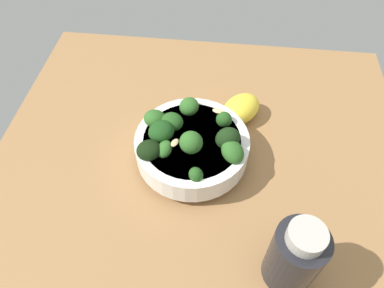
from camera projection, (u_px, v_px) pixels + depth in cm
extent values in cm
cube|color=#996D42|center=(198.00, 176.00, 60.86)|extent=(71.60, 71.60, 3.12)
cylinder|color=white|center=(192.00, 156.00, 60.74)|extent=(10.21, 10.21, 1.33)
cylinder|color=white|center=(192.00, 147.00, 58.65)|extent=(18.56, 18.56, 4.00)
cylinder|color=silver|center=(192.00, 140.00, 57.40)|extent=(15.70, 15.70, 0.80)
cylinder|color=#2F662B|center=(173.00, 127.00, 58.71)|extent=(1.69, 1.59, 1.35)
ellipsoid|color=#23511C|center=(172.00, 122.00, 57.63)|extent=(3.79, 4.25, 3.15)
cylinder|color=#3C7A32|center=(156.00, 125.00, 60.00)|extent=(1.74, 1.71, 1.15)
ellipsoid|color=#2D6023|center=(155.00, 119.00, 58.78)|extent=(5.96, 5.62, 4.64)
cylinder|color=#2F662B|center=(196.00, 180.00, 53.54)|extent=(1.21, 1.10, 1.33)
ellipsoid|color=#23511C|center=(196.00, 175.00, 52.54)|extent=(3.17, 3.51, 3.08)
cylinder|color=#3C7A32|center=(165.00, 154.00, 55.72)|extent=(1.18, 1.26, 1.22)
ellipsoid|color=#2D6023|center=(165.00, 149.00, 54.73)|extent=(3.97, 3.32, 2.91)
cylinder|color=#2F662B|center=(189.00, 114.00, 61.87)|extent=(1.43, 1.68, 1.67)
ellipsoid|color=#2D6023|center=(189.00, 107.00, 60.50)|extent=(4.75, 4.37, 3.69)
cylinder|color=#589D47|center=(150.00, 157.00, 56.20)|extent=(1.82, 1.88, 1.38)
ellipsoid|color=black|center=(149.00, 150.00, 54.85)|extent=(4.22, 5.01, 3.93)
cylinder|color=#3C7A32|center=(232.00, 159.00, 55.72)|extent=(1.86, 1.90, 1.20)
ellipsoid|color=#2D6023|center=(233.00, 152.00, 54.41)|extent=(5.56, 5.79, 4.55)
cylinder|color=#4A8F3C|center=(223.00, 126.00, 60.13)|extent=(1.27, 1.50, 1.79)
ellipsoid|color=#23511C|center=(224.00, 120.00, 58.88)|extent=(3.51, 3.60, 3.10)
cylinder|color=#2F662B|center=(162.00, 139.00, 57.55)|extent=(2.13, 1.99, 2.08)
ellipsoid|color=#194216|center=(161.00, 131.00, 56.05)|extent=(5.89, 6.00, 3.78)
cylinder|color=#3C7A32|center=(191.00, 148.00, 55.40)|extent=(1.77, 2.00, 1.69)
ellipsoid|color=#2D6023|center=(191.00, 141.00, 54.03)|extent=(5.44, 5.00, 4.86)
cylinder|color=#3C7A32|center=(227.00, 146.00, 57.05)|extent=(1.89, 2.18, 2.04)
ellipsoid|color=black|center=(228.00, 138.00, 55.50)|extent=(5.49, 5.53, 5.29)
ellipsoid|color=#DBBC84|center=(175.00, 141.00, 54.56)|extent=(2.05, 1.55, 0.59)
ellipsoid|color=#DBBC84|center=(174.00, 120.00, 58.20)|extent=(2.03, 1.52, 0.46)
ellipsoid|color=#DBBC84|center=(218.00, 111.00, 58.67)|extent=(1.30, 1.94, 0.51)
ellipsoid|color=#DBBC84|center=(168.00, 131.00, 55.97)|extent=(1.53, 1.99, 1.02)
ellipsoid|color=yellow|center=(241.00, 109.00, 65.43)|extent=(9.83, 9.46, 4.55)
cylinder|color=black|center=(294.00, 257.00, 45.05)|extent=(6.70, 6.70, 10.67)
cylinder|color=#B7B2A8|center=(307.00, 236.00, 40.12)|extent=(4.56, 4.56, 1.93)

